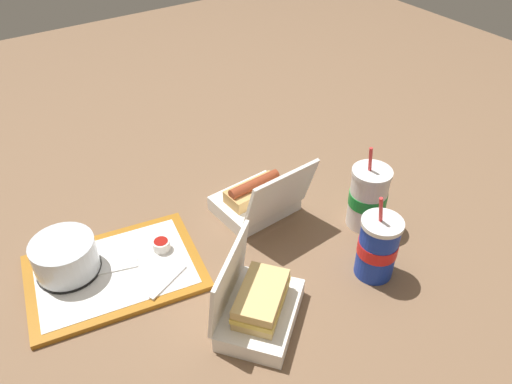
{
  "coord_description": "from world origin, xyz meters",
  "views": [
    {
      "loc": [
        0.5,
        0.77,
        0.82
      ],
      "look_at": [
        -0.05,
        -0.04,
        0.05
      ],
      "focal_mm": 35.0,
      "sensor_mm": 36.0,
      "label": 1
    }
  ],
  "objects_px": {
    "plastic_fork": "(168,282)",
    "clamshell_sandwich_back": "(258,305)",
    "clamshell_hotdog_corner": "(258,199)",
    "soda_cup_front": "(368,197)",
    "cake_container": "(65,258)",
    "food_tray": "(115,272)",
    "soda_cup_left": "(378,247)",
    "ketchup_cup": "(161,245)"
  },
  "relations": [
    {
      "from": "plastic_fork",
      "to": "clamshell_sandwich_back",
      "type": "relative_size",
      "value": 0.46
    },
    {
      "from": "clamshell_hotdog_corner",
      "to": "soda_cup_front",
      "type": "relative_size",
      "value": 0.96
    },
    {
      "from": "cake_container",
      "to": "soda_cup_front",
      "type": "xyz_separation_m",
      "value": [
        -0.65,
        0.23,
        0.03
      ]
    },
    {
      "from": "food_tray",
      "to": "clamshell_sandwich_back",
      "type": "xyz_separation_m",
      "value": [
        -0.19,
        0.28,
        0.04
      ]
    },
    {
      "from": "clamshell_hotdog_corner",
      "to": "clamshell_sandwich_back",
      "type": "xyz_separation_m",
      "value": [
        0.19,
        0.28,
        0.0
      ]
    },
    {
      "from": "clamshell_hotdog_corner",
      "to": "plastic_fork",
      "type": "bearing_deg",
      "value": 18.59
    },
    {
      "from": "plastic_fork",
      "to": "soda_cup_left",
      "type": "xyz_separation_m",
      "value": [
        -0.39,
        0.21,
        0.06
      ]
    },
    {
      "from": "clamshell_sandwich_back",
      "to": "food_tray",
      "type": "bearing_deg",
      "value": -55.19
    },
    {
      "from": "cake_container",
      "to": "plastic_fork",
      "type": "xyz_separation_m",
      "value": [
        -0.16,
        0.15,
        -0.04
      ]
    },
    {
      "from": "cake_container",
      "to": "ketchup_cup",
      "type": "distance_m",
      "value": 0.2
    },
    {
      "from": "food_tray",
      "to": "soda_cup_front",
      "type": "relative_size",
      "value": 1.87
    },
    {
      "from": "cake_container",
      "to": "soda_cup_left",
      "type": "bearing_deg",
      "value": 146.81
    },
    {
      "from": "plastic_fork",
      "to": "soda_cup_left",
      "type": "distance_m",
      "value": 0.45
    },
    {
      "from": "food_tray",
      "to": "plastic_fork",
      "type": "height_order",
      "value": "plastic_fork"
    },
    {
      "from": "clamshell_hotdog_corner",
      "to": "clamshell_sandwich_back",
      "type": "bearing_deg",
      "value": 56.0
    },
    {
      "from": "soda_cup_left",
      "to": "clamshell_hotdog_corner",
      "type": "bearing_deg",
      "value": -72.72
    },
    {
      "from": "cake_container",
      "to": "plastic_fork",
      "type": "distance_m",
      "value": 0.23
    },
    {
      "from": "food_tray",
      "to": "plastic_fork",
      "type": "xyz_separation_m",
      "value": [
        -0.08,
        0.1,
        0.01
      ]
    },
    {
      "from": "clamshell_hotdog_corner",
      "to": "soda_cup_left",
      "type": "height_order",
      "value": "soda_cup_left"
    },
    {
      "from": "ketchup_cup",
      "to": "plastic_fork",
      "type": "distance_m",
      "value": 0.11
    },
    {
      "from": "ketchup_cup",
      "to": "clamshell_hotdog_corner",
      "type": "relative_size",
      "value": 0.19
    },
    {
      "from": "soda_cup_left",
      "to": "food_tray",
      "type": "bearing_deg",
      "value": -33.1
    },
    {
      "from": "plastic_fork",
      "to": "cake_container",
      "type": "bearing_deg",
      "value": -66.94
    },
    {
      "from": "ketchup_cup",
      "to": "cake_container",
      "type": "bearing_deg",
      "value": -14.97
    },
    {
      "from": "ketchup_cup",
      "to": "soda_cup_left",
      "type": "relative_size",
      "value": 0.19
    },
    {
      "from": "soda_cup_left",
      "to": "soda_cup_front",
      "type": "distance_m",
      "value": 0.16
    },
    {
      "from": "soda_cup_front",
      "to": "ketchup_cup",
      "type": "bearing_deg",
      "value": -21.5
    },
    {
      "from": "clamshell_hotdog_corner",
      "to": "soda_cup_left",
      "type": "relative_size",
      "value": 1.0
    },
    {
      "from": "ketchup_cup",
      "to": "clamshell_sandwich_back",
      "type": "relative_size",
      "value": 0.17
    },
    {
      "from": "cake_container",
      "to": "soda_cup_left",
      "type": "relative_size",
      "value": 0.66
    },
    {
      "from": "food_tray",
      "to": "ketchup_cup",
      "type": "relative_size",
      "value": 10.2
    },
    {
      "from": "clamshell_hotdog_corner",
      "to": "clamshell_sandwich_back",
      "type": "relative_size",
      "value": 0.88
    },
    {
      "from": "plastic_fork",
      "to": "soda_cup_left",
      "type": "relative_size",
      "value": 0.53
    },
    {
      "from": "ketchup_cup",
      "to": "clamshell_hotdog_corner",
      "type": "distance_m",
      "value": 0.26
    },
    {
      "from": "cake_container",
      "to": "clamshell_hotdog_corner",
      "type": "xyz_separation_m",
      "value": [
        -0.46,
        0.05,
        -0.01
      ]
    },
    {
      "from": "soda_cup_front",
      "to": "clamshell_hotdog_corner",
      "type": "bearing_deg",
      "value": -42.82
    },
    {
      "from": "cake_container",
      "to": "soda_cup_front",
      "type": "distance_m",
      "value": 0.69
    },
    {
      "from": "cake_container",
      "to": "ketchup_cup",
      "type": "bearing_deg",
      "value": 165.03
    },
    {
      "from": "plastic_fork",
      "to": "clamshell_sandwich_back",
      "type": "bearing_deg",
      "value": 97.55
    },
    {
      "from": "ketchup_cup",
      "to": "soda_cup_left",
      "type": "bearing_deg",
      "value": 139.15
    },
    {
      "from": "clamshell_sandwich_back",
      "to": "clamshell_hotdog_corner",
      "type": "bearing_deg",
      "value": -124.0
    },
    {
      "from": "soda_cup_left",
      "to": "cake_container",
      "type": "bearing_deg",
      "value": -33.19
    }
  ]
}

